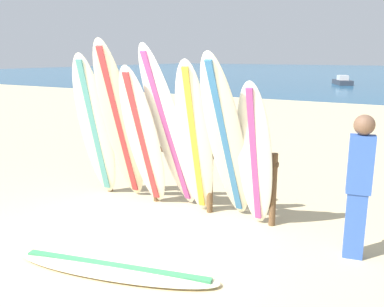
% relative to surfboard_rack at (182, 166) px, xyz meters
% --- Properties ---
extents(ground_plane, '(120.00, 120.00, 0.00)m').
position_rel_surfboard_rack_xyz_m(ground_plane, '(-0.01, -2.04, -0.64)').
color(ground_plane, '#D3BC8C').
extents(surfboard_rack, '(2.99, 0.09, 1.01)m').
position_rel_surfboard_rack_xyz_m(surfboard_rack, '(0.00, 0.00, 0.00)').
color(surfboard_rack, brown).
rests_on(surfboard_rack, ground).
extents(surfboard_leaning_far_left, '(0.67, 0.81, 2.32)m').
position_rel_surfboard_rack_xyz_m(surfboard_leaning_far_left, '(-1.38, -0.36, 0.52)').
color(surfboard_leaning_far_left, silver).
rests_on(surfboard_leaning_far_left, ground).
extents(surfboard_leaning_left, '(0.72, 1.15, 2.51)m').
position_rel_surfboard_rack_xyz_m(surfboard_leaning_left, '(-0.84, -0.39, 0.62)').
color(surfboard_leaning_left, beige).
rests_on(surfboard_leaning_left, ground).
extents(surfboard_leaning_center_left, '(0.59, 0.89, 2.16)m').
position_rel_surfboard_rack_xyz_m(surfboard_leaning_center_left, '(-0.42, -0.39, 0.44)').
color(surfboard_leaning_center_left, white).
rests_on(surfboard_leaning_center_left, ground).
extents(surfboard_leaning_center, '(0.67, 1.11, 2.44)m').
position_rel_surfboard_rack_xyz_m(surfboard_leaning_center, '(-0.03, -0.30, 0.59)').
color(surfboard_leaning_center, white).
rests_on(surfboard_leaning_center, ground).
extents(surfboard_leaning_center_right, '(0.62, 0.90, 2.24)m').
position_rel_surfboard_rack_xyz_m(surfboard_leaning_center_right, '(0.41, -0.32, 0.48)').
color(surfboard_leaning_center_right, white).
rests_on(surfboard_leaning_center_right, ground).
extents(surfboard_leaning_right, '(0.51, 1.17, 2.34)m').
position_rel_surfboard_rack_xyz_m(surfboard_leaning_right, '(0.90, -0.35, 0.53)').
color(surfboard_leaning_right, silver).
rests_on(surfboard_leaning_right, ground).
extents(surfboard_leaning_far_right, '(0.49, 0.65, 1.99)m').
position_rel_surfboard_rack_xyz_m(surfboard_leaning_far_right, '(1.27, -0.27, 0.36)').
color(surfboard_leaning_far_right, white).
rests_on(surfboard_leaning_far_right, ground).
extents(surfboard_lying_on_sand, '(2.39, 1.06, 0.08)m').
position_rel_surfboard_rack_xyz_m(surfboard_lying_on_sand, '(0.43, -2.05, -0.60)').
color(surfboard_lying_on_sand, beige).
rests_on(surfboard_lying_on_sand, ground).
extents(beachgoer_standing, '(0.29, 0.22, 1.65)m').
position_rel_surfboard_rack_xyz_m(beachgoer_standing, '(2.57, -0.41, 0.27)').
color(beachgoer_standing, '#3359B2').
rests_on(beachgoer_standing, ground).
extents(small_boat_offshore, '(2.08, 2.96, 0.71)m').
position_rel_surfboard_rack_xyz_m(small_boat_offshore, '(-3.55, 29.57, -0.38)').
color(small_boat_offshore, '#333842').
rests_on(small_boat_offshore, ocean_water).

